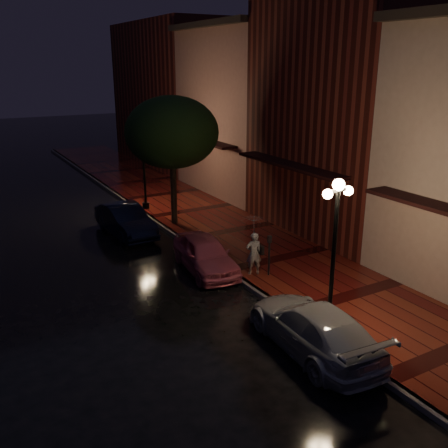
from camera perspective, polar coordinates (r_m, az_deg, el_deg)
ground at (r=18.15m, az=0.49°, el=-5.67°), size 120.00×120.00×0.00m
sidewalk at (r=19.26m, az=6.30°, el=-4.10°), size 4.50×60.00×0.15m
curb at (r=18.12m, az=0.49°, el=-5.45°), size 0.25×60.00×0.15m
storefront_mid at (r=22.52m, az=13.81°, el=12.96°), size 5.00×8.00×11.00m
storefront_far at (r=28.94m, az=2.57°, el=12.47°), size 5.00×8.00×9.00m
storefront_extra at (r=37.71m, az=-5.82°, el=14.45°), size 5.00×12.00×10.00m
streetlamp_near at (r=13.63m, az=12.47°, el=-2.57°), size 0.96×0.36×4.31m
streetlamp_far at (r=25.37m, az=-9.17°, el=7.13°), size 0.96×0.36×4.31m
street_tree at (r=22.45m, az=-5.95°, el=10.12°), size 4.16×4.16×5.80m
pink_car at (r=18.15m, az=-2.16°, el=-3.45°), size 2.00×3.99×1.31m
navy_car at (r=22.34m, az=-11.20°, el=0.44°), size 1.66×4.17×1.35m
silver_car at (r=13.55m, az=10.18°, el=-11.61°), size 2.19×4.66×1.32m
woman_with_umbrella at (r=17.28m, az=3.47°, el=-1.35°), size 0.89×0.91×2.15m
parking_meter at (r=17.40m, az=5.19°, el=-3.14°), size 0.14×0.11×1.46m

